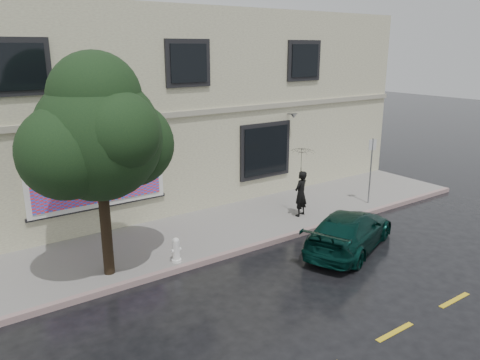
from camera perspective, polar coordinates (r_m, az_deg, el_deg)
ground at (r=12.72m, az=5.50°, el=-10.77°), size 90.00×90.00×0.00m
sidewalk at (r=15.07m, az=-2.59°, el=-6.01°), size 20.00×3.50×0.15m
curb at (r=13.74m, az=1.40°, el=-8.24°), size 20.00×0.18×0.16m
road_marking at (r=10.68m, az=18.36°, el=-17.17°), size 19.00×0.12×0.01m
building at (r=19.21m, az=-12.14°, el=8.99°), size 20.00×8.12×7.00m
billboard at (r=14.60m, az=-16.94°, el=0.76°), size 4.30×0.16×2.20m
car at (r=13.98m, az=13.19°, el=-6.04°), size 4.28×3.06×1.14m
pedestrian at (r=15.91m, az=7.41°, el=-1.65°), size 0.65×0.52×1.57m
umbrella at (r=15.61m, az=7.56°, el=2.31°), size 1.20×1.20×0.70m
street_tree at (r=11.50m, az=-16.88°, el=4.88°), size 3.00×3.00×4.99m
fire_hydrant at (r=12.71m, az=-7.79°, el=-8.45°), size 0.28×0.26×0.69m
sign_pole at (r=17.53m, az=15.68°, el=1.84°), size 0.29×0.11×2.42m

